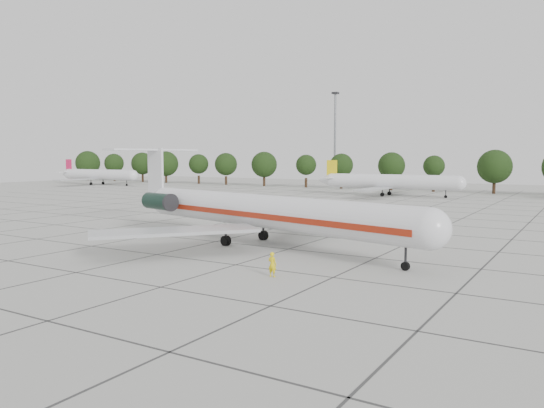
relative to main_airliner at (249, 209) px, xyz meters
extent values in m
plane|color=#B2B2AA|center=(-3.31, -0.79, -3.20)|extent=(260.00, 260.00, 0.00)
cube|color=#383838|center=(-3.31, 14.21, -3.20)|extent=(170.00, 170.00, 0.02)
cylinder|color=silver|center=(2.08, -0.53, -0.03)|extent=(32.38, 10.94, 2.99)
sphere|color=silver|center=(17.91, -4.55, -0.03)|extent=(2.99, 2.99, 2.99)
cone|color=silver|center=(-15.94, 4.05, -0.03)|extent=(5.13, 4.02, 2.99)
cube|color=#9A210E|center=(2.46, 0.94, -0.26)|extent=(30.78, 7.87, 0.50)
cube|color=#9A210E|center=(1.71, -2.00, -0.26)|extent=(30.78, 7.87, 0.50)
cube|color=#B7BABC|center=(1.90, 7.94, -1.25)|extent=(6.64, 14.14, 0.27)
cube|color=#B7BABC|center=(-2.12, -7.88, -1.25)|extent=(11.84, 13.18, 0.27)
cube|color=black|center=(-10.16, 4.69, 0.24)|extent=(2.22, 1.63, 0.23)
cylinder|color=black|center=(-10.00, 5.30, 0.24)|extent=(4.64, 2.74, 1.72)
cube|color=black|center=(-11.16, 0.73, 0.24)|extent=(2.22, 1.63, 0.23)
cylinder|color=black|center=(-11.32, 0.11, 0.24)|extent=(4.64, 2.74, 1.72)
cube|color=silver|center=(-15.50, 3.94, 3.15)|extent=(2.88, 0.96, 5.44)
cube|color=silver|center=(-16.11, 4.09, 5.69)|extent=(5.32, 11.22, 0.20)
cylinder|color=black|center=(16.15, -4.10, -2.34)|extent=(0.22, 0.22, 1.72)
cylinder|color=black|center=(16.15, -4.10, -2.89)|extent=(0.68, 0.40, 0.63)
cylinder|color=black|center=(0.03, 2.43, -2.02)|extent=(0.26, 0.26, 1.63)
cylinder|color=black|center=(0.03, 2.43, -2.75)|extent=(1.01, 0.75, 0.91)
cylinder|color=black|center=(-1.13, -2.15, -2.02)|extent=(0.26, 0.26, 1.63)
cylinder|color=black|center=(-1.13, -2.15, -2.75)|extent=(1.01, 0.75, 0.91)
imported|color=yellow|center=(9.08, -10.71, -2.36)|extent=(0.63, 0.42, 1.70)
cylinder|color=silver|center=(-95.87, 64.46, -0.20)|extent=(27.20, 3.00, 3.00)
cube|color=#B7BABC|center=(-96.87, 64.46, -1.40)|extent=(3.50, 27.20, 0.25)
cube|color=#D1164A|center=(-109.31, 64.46, 2.40)|extent=(2.40, 0.25, 3.60)
cylinder|color=black|center=(-96.87, 66.66, -2.80)|extent=(0.80, 0.45, 0.80)
cylinder|color=black|center=(-96.87, 62.26, -2.80)|extent=(0.80, 0.45, 0.80)
cylinder|color=silver|center=(-8.82, 65.76, -0.20)|extent=(27.20, 3.00, 3.00)
cube|color=#B7BABC|center=(-9.82, 65.76, -1.40)|extent=(3.50, 27.20, 0.25)
cube|color=yellow|center=(-22.26, 65.76, 2.40)|extent=(2.40, 0.25, 3.60)
cylinder|color=black|center=(-9.82, 67.96, -2.80)|extent=(0.80, 0.45, 0.80)
cylinder|color=black|center=(-9.82, 63.56, -2.80)|extent=(0.80, 0.45, 0.80)
cylinder|color=#332114|center=(-124.71, 84.21, -1.95)|extent=(0.70, 0.70, 2.50)
sphere|color=black|center=(-124.71, 84.21, 2.80)|extent=(8.44, 8.44, 8.44)
cylinder|color=#332114|center=(-111.52, 84.21, -1.95)|extent=(0.70, 0.70, 2.50)
sphere|color=black|center=(-111.52, 84.21, 2.80)|extent=(6.44, 6.44, 6.44)
cylinder|color=#332114|center=(-98.33, 84.21, -1.95)|extent=(0.70, 0.70, 2.50)
sphere|color=black|center=(-98.33, 84.21, 2.80)|extent=(7.14, 7.14, 7.14)
cylinder|color=#332114|center=(-88.14, 84.21, -1.95)|extent=(0.70, 0.70, 2.50)
sphere|color=black|center=(-88.14, 84.21, 2.80)|extent=(7.79, 7.79, 7.79)
cylinder|color=#332114|center=(-74.95, 84.21, -1.95)|extent=(0.70, 0.70, 2.50)
sphere|color=black|center=(-74.95, 84.21, 2.80)|extent=(5.94, 5.94, 5.94)
cylinder|color=#332114|center=(-64.76, 84.21, -1.95)|extent=(0.70, 0.70, 2.50)
sphere|color=black|center=(-64.76, 84.21, 2.80)|extent=(6.57, 6.57, 6.57)
cylinder|color=#332114|center=(-51.57, 84.21, -1.95)|extent=(0.70, 0.70, 2.50)
sphere|color=black|center=(-51.57, 84.21, 2.80)|extent=(7.15, 7.15, 7.15)
cylinder|color=#332114|center=(-38.38, 84.21, -1.95)|extent=(0.70, 0.70, 2.50)
sphere|color=black|center=(-38.38, 84.21, 2.80)|extent=(5.43, 5.43, 5.43)
cylinder|color=#332114|center=(-28.19, 84.21, -1.95)|extent=(0.70, 0.70, 2.50)
sphere|color=black|center=(-28.19, 84.21, 2.80)|extent=(5.99, 5.99, 5.99)
cylinder|color=#332114|center=(-15.00, 84.21, -1.95)|extent=(0.70, 0.70, 2.50)
sphere|color=black|center=(-15.00, 84.21, 2.80)|extent=(6.50, 6.50, 6.50)
cylinder|color=#332114|center=(-4.81, 84.21, -1.95)|extent=(0.70, 0.70, 2.50)
sphere|color=black|center=(-4.81, 84.21, 2.80)|extent=(4.93, 4.93, 4.93)
cylinder|color=#332114|center=(8.38, 84.21, -1.95)|extent=(0.70, 0.70, 2.50)
sphere|color=black|center=(8.38, 84.21, 2.80)|extent=(7.40, 7.40, 7.40)
cylinder|color=slate|center=(-33.31, 91.21, 9.30)|extent=(0.56, 0.56, 25.00)
cube|color=black|center=(-33.31, 91.21, 22.00)|extent=(1.60, 1.60, 0.50)
camera|label=1|loc=(27.43, -40.74, 4.86)|focal=35.00mm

